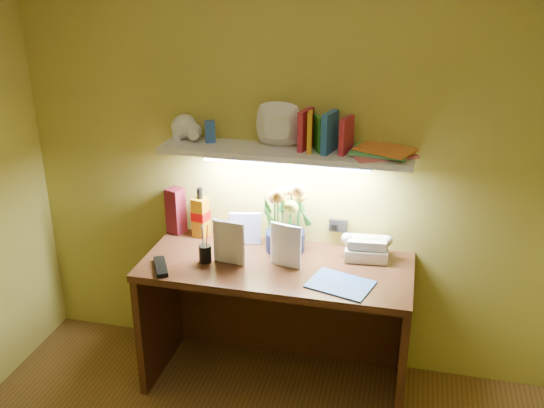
# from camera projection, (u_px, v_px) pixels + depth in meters

# --- Properties ---
(desk) EXTENTS (1.40, 0.60, 0.75)m
(desk) POSITION_uv_depth(u_px,v_px,m) (276.00, 325.00, 3.28)
(desk) COLOR #37180F
(desk) RESTS_ON ground
(flower_bouquet) EXTENTS (0.28, 0.28, 0.37)m
(flower_bouquet) POSITION_uv_depth(u_px,v_px,m) (285.00, 218.00, 3.22)
(flower_bouquet) COLOR black
(flower_bouquet) RESTS_ON desk
(telephone) EXTENTS (0.24, 0.19, 0.13)m
(telephone) POSITION_uv_depth(u_px,v_px,m) (366.00, 246.00, 3.18)
(telephone) COLOR white
(telephone) RESTS_ON desk
(desk_clock) EXTENTS (0.09, 0.05, 0.08)m
(desk_clock) POSITION_uv_depth(u_px,v_px,m) (380.00, 250.00, 3.20)
(desk_clock) COLOR silver
(desk_clock) RESTS_ON desk
(whisky_bottle) EXTENTS (0.09, 0.09, 0.29)m
(whisky_bottle) POSITION_uv_depth(u_px,v_px,m) (201.00, 212.00, 3.40)
(whisky_bottle) COLOR #AE6D07
(whisky_bottle) RESTS_ON desk
(whisky_box) EXTENTS (0.11, 0.11, 0.27)m
(whisky_box) POSITION_uv_depth(u_px,v_px,m) (176.00, 211.00, 3.45)
(whisky_box) COLOR maroon
(whisky_box) RESTS_ON desk
(pen_cup) EXTENTS (0.08, 0.08, 0.16)m
(pen_cup) POSITION_uv_depth(u_px,v_px,m) (205.00, 248.00, 3.13)
(pen_cup) COLOR black
(pen_cup) RESTS_ON desk
(art_card) EXTENTS (0.18, 0.08, 0.17)m
(art_card) POSITION_uv_depth(u_px,v_px,m) (245.00, 228.00, 3.34)
(art_card) COLOR white
(art_card) RESTS_ON desk
(tv_remote) EXTENTS (0.15, 0.20, 0.02)m
(tv_remote) POSITION_uv_depth(u_px,v_px,m) (161.00, 267.00, 3.09)
(tv_remote) COLOR black
(tv_remote) RESTS_ON desk
(blue_folder) EXTENTS (0.35, 0.29, 0.01)m
(blue_folder) POSITION_uv_depth(u_px,v_px,m) (340.00, 284.00, 2.94)
(blue_folder) COLOR blue
(blue_folder) RESTS_ON desk
(desk_book_a) EXTENTS (0.18, 0.06, 0.24)m
(desk_book_a) POSITION_uv_depth(u_px,v_px,m) (213.00, 240.00, 3.14)
(desk_book_a) COLOR beige
(desk_book_a) RESTS_ON desk
(desk_book_b) EXTENTS (0.17, 0.06, 0.23)m
(desk_book_b) POSITION_uv_depth(u_px,v_px,m) (270.00, 242.00, 3.11)
(desk_book_b) COLOR white
(desk_book_b) RESTS_ON desk
(wall_shelf) EXTENTS (1.32, 0.34, 0.24)m
(wall_shelf) POSITION_uv_depth(u_px,v_px,m) (284.00, 145.00, 3.08)
(wall_shelf) COLOR white
(wall_shelf) RESTS_ON ground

